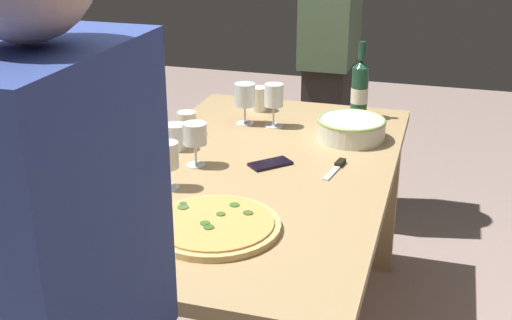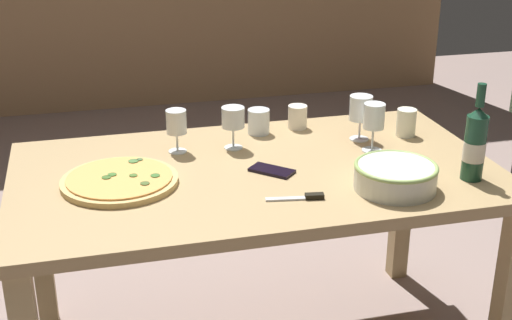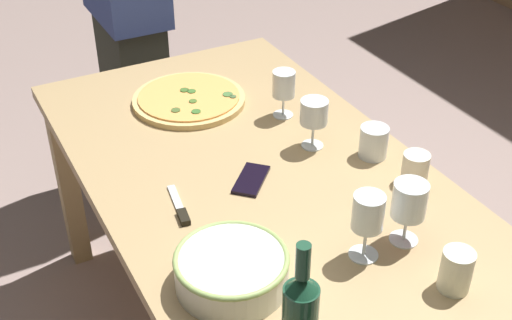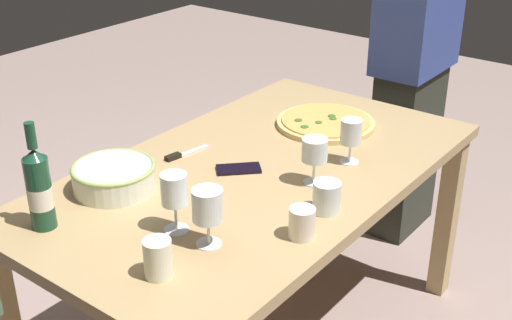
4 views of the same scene
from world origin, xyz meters
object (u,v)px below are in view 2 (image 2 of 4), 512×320
wine_glass_far_right (176,123)px  cell_phone (272,171)px  serving_bowl (395,175)px  cup_amber (406,123)px  dining_table (256,194)px  wine_glass_far_left (374,119)px  pizza (120,180)px  wine_glass_near_pizza (233,119)px  wine_glass_by_bottle (361,110)px  wine_bottle (475,143)px  pizza_knife (303,197)px  cup_spare (298,117)px  cup_ceramic (259,122)px

wine_glass_far_right → cell_phone: size_ratio=1.07×
serving_bowl → cup_amber: size_ratio=2.52×
dining_table → wine_glass_far_left: bearing=7.5°
pizza → wine_glass_near_pizza: bearing=27.6°
wine_glass_near_pizza → wine_glass_by_bottle: bearing=-3.5°
wine_bottle → cell_phone: bearing=160.8°
pizza_knife → wine_glass_by_bottle: bearing=50.7°
cup_spare → cell_phone: cup_spare is taller
wine_glass_by_bottle → cup_amber: bearing=-1.6°
wine_bottle → serving_bowl: bearing=-177.6°
cell_phone → pizza_knife: pizza_knife is taller
dining_table → wine_glass_far_left: 0.49m
pizza → cup_spare: 0.79m
cell_phone → pizza_knife: size_ratio=0.81×
dining_table → pizza_knife: 0.29m
cell_phone → cup_ceramic: bearing=36.3°
pizza → wine_glass_far_left: wine_glass_far_left is taller
serving_bowl → wine_bottle: (0.27, 0.01, 0.08)m
wine_bottle → cup_amber: wine_bottle is taller
cup_amber → pizza_knife: bearing=-141.3°
dining_table → pizza: 0.46m
wine_glass_far_left → cup_spare: (-0.18, 0.30, -0.07)m
wine_glass_by_bottle → wine_glass_far_left: bearing=-89.9°
wine_glass_by_bottle → cup_ceramic: bearing=155.8°
wine_glass_near_pizza → wine_glass_by_bottle: (0.47, -0.03, 0.00)m
serving_bowl → pizza: bearing=163.3°
cup_spare → wine_glass_by_bottle: bearing=-43.9°
wine_bottle → wine_glass_far_left: 0.37m
cup_spare → wine_bottle: bearing=-56.8°
pizza → pizza_knife: 0.58m
wine_glass_by_bottle → cup_spare: (-0.18, 0.18, -0.07)m
wine_glass_by_bottle → cup_spare: size_ratio=1.87×
wine_glass_near_pizza → cell_phone: wine_glass_near_pizza is taller
wine_bottle → pizza: bearing=167.8°
wine_glass_by_bottle → pizza_knife: bearing=-129.3°
pizza → wine_glass_far_left: 0.89m
dining_table → cup_ceramic: 0.37m
serving_bowl → pizza_knife: (-0.30, -0.00, -0.04)m
pizza → cell_phone: 0.49m
wine_bottle → cell_phone: wine_bottle is taller
serving_bowl → wine_glass_far_right: bearing=141.8°
serving_bowl → wine_glass_by_bottle: 0.45m
cup_ceramic → pizza_knife: bearing=-91.5°
serving_bowl → cup_spare: (-0.12, 0.61, -0.00)m
wine_glass_near_pizza → cell_phone: bearing=-72.9°
serving_bowl → wine_glass_far_left: size_ratio=1.49×
serving_bowl → cup_spare: bearing=101.4°
wine_glass_near_pizza → serving_bowl: bearing=-48.7°
wine_glass_far_left → dining_table: bearing=-172.5°
wine_glass_near_pizza → cup_spare: wine_glass_near_pizza is taller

